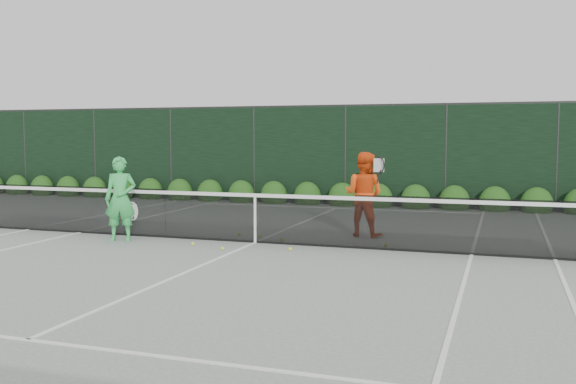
% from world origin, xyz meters
% --- Properties ---
extents(ground, '(80.00, 80.00, 0.00)m').
position_xyz_m(ground, '(0.00, 0.00, 0.00)').
color(ground, gray).
rests_on(ground, ground).
extents(tennis_net, '(12.90, 0.10, 1.07)m').
position_xyz_m(tennis_net, '(-0.02, 0.00, 0.53)').
color(tennis_net, black).
rests_on(tennis_net, ground).
extents(player_woman, '(0.73, 0.62, 1.70)m').
position_xyz_m(player_woman, '(-2.67, -0.60, 0.85)').
color(player_woman, '#39C25A').
rests_on(player_woman, ground).
extents(player_man, '(0.98, 0.84, 1.77)m').
position_xyz_m(player_man, '(1.84, 1.53, 0.89)').
color(player_man, '#FF5415').
rests_on(player_man, ground).
extents(court_lines, '(11.03, 23.83, 0.01)m').
position_xyz_m(court_lines, '(0.00, 0.00, 0.01)').
color(court_lines, white).
rests_on(court_lines, ground).
extents(windscreen_fence, '(32.00, 21.07, 3.06)m').
position_xyz_m(windscreen_fence, '(0.00, -2.71, 1.51)').
color(windscreen_fence, black).
rests_on(windscreen_fence, ground).
extents(hedge_row, '(31.66, 0.65, 0.94)m').
position_xyz_m(hedge_row, '(-0.00, 7.15, 0.23)').
color(hedge_row, '#17390F').
rests_on(hedge_row, ground).
extents(tennis_balls, '(3.62, 1.82, 0.07)m').
position_xyz_m(tennis_balls, '(0.25, -0.00, 0.03)').
color(tennis_balls, '#D9ED34').
rests_on(tennis_balls, ground).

